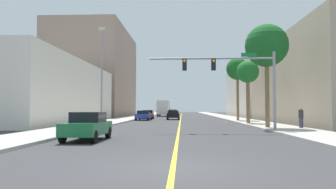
{
  "coord_description": "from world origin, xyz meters",
  "views": [
    {
      "loc": [
        0.27,
        -9.25,
        1.69
      ],
      "look_at": [
        -1.18,
        23.2,
        3.1
      ],
      "focal_mm": 34.12,
      "sensor_mm": 36.0,
      "label": 1
    }
  ],
  "objects_px": {
    "palm_mid": "(248,73)",
    "delivery_truck": "(163,108)",
    "car_red": "(148,114)",
    "car_blue": "(144,115)",
    "pedestrian": "(301,117)",
    "car_green": "(87,126)",
    "car_black": "(173,115)",
    "car_silver": "(173,113)",
    "palm_far": "(237,70)",
    "traffic_signal_mast": "(234,73)",
    "street_lamp": "(102,72)",
    "palm_near": "(267,46)"
  },
  "relations": [
    {
      "from": "palm_mid",
      "to": "car_red",
      "type": "height_order",
      "value": "palm_mid"
    },
    {
      "from": "street_lamp",
      "to": "palm_mid",
      "type": "bearing_deg",
      "value": 23.05
    },
    {
      "from": "car_green",
      "to": "pedestrian",
      "type": "height_order",
      "value": "pedestrian"
    },
    {
      "from": "delivery_truck",
      "to": "car_red",
      "type": "bearing_deg",
      "value": -94.03
    },
    {
      "from": "street_lamp",
      "to": "palm_near",
      "type": "xyz_separation_m",
      "value": [
        14.25,
        -1.88,
        1.8
      ]
    },
    {
      "from": "car_red",
      "to": "traffic_signal_mast",
      "type": "bearing_deg",
      "value": 105.95
    },
    {
      "from": "palm_far",
      "to": "car_blue",
      "type": "relative_size",
      "value": 1.95
    },
    {
      "from": "palm_mid",
      "to": "car_green",
      "type": "height_order",
      "value": "palm_mid"
    },
    {
      "from": "car_blue",
      "to": "palm_far",
      "type": "bearing_deg",
      "value": 169.83
    },
    {
      "from": "pedestrian",
      "to": "car_green",
      "type": "bearing_deg",
      "value": 147.06
    },
    {
      "from": "street_lamp",
      "to": "car_red",
      "type": "bearing_deg",
      "value": 85.75
    },
    {
      "from": "car_red",
      "to": "car_black",
      "type": "xyz_separation_m",
      "value": [
        4.18,
        -3.31,
        -0.02
      ]
    },
    {
      "from": "palm_mid",
      "to": "delivery_truck",
      "type": "xyz_separation_m",
      "value": [
        -11.04,
        33.58,
        -3.73
      ]
    },
    {
      "from": "traffic_signal_mast",
      "to": "palm_near",
      "type": "height_order",
      "value": "palm_near"
    },
    {
      "from": "traffic_signal_mast",
      "to": "pedestrian",
      "type": "xyz_separation_m",
      "value": [
        5.71,
        2.78,
        -3.3
      ]
    },
    {
      "from": "palm_far",
      "to": "car_black",
      "type": "relative_size",
      "value": 1.97
    },
    {
      "from": "palm_mid",
      "to": "delivery_truck",
      "type": "bearing_deg",
      "value": 108.2
    },
    {
      "from": "palm_near",
      "to": "car_red",
      "type": "height_order",
      "value": "palm_near"
    },
    {
      "from": "street_lamp",
      "to": "palm_near",
      "type": "distance_m",
      "value": 14.48
    },
    {
      "from": "palm_far",
      "to": "car_black",
      "type": "xyz_separation_m",
      "value": [
        -8.7,
        5.75,
        -6.12
      ]
    },
    {
      "from": "palm_near",
      "to": "car_blue",
      "type": "relative_size",
      "value": 2.01
    },
    {
      "from": "delivery_truck",
      "to": "traffic_signal_mast",
      "type": "bearing_deg",
      "value": -78.87
    },
    {
      "from": "delivery_truck",
      "to": "palm_mid",
      "type": "bearing_deg",
      "value": -70.48
    },
    {
      "from": "car_green",
      "to": "car_red",
      "type": "relative_size",
      "value": 0.87
    },
    {
      "from": "palm_near",
      "to": "pedestrian",
      "type": "distance_m",
      "value": 6.39
    },
    {
      "from": "car_black",
      "to": "pedestrian",
      "type": "distance_m",
      "value": 24.75
    },
    {
      "from": "car_silver",
      "to": "car_black",
      "type": "xyz_separation_m",
      "value": [
        0.42,
        -13.09,
        -0.04
      ]
    },
    {
      "from": "delivery_truck",
      "to": "street_lamp",
      "type": "bearing_deg",
      "value": -93.39
    },
    {
      "from": "car_silver",
      "to": "pedestrian",
      "type": "relative_size",
      "value": 2.82
    },
    {
      "from": "street_lamp",
      "to": "car_black",
      "type": "xyz_separation_m",
      "value": [
        5.9,
        19.81,
        -4.3
      ]
    },
    {
      "from": "car_silver",
      "to": "pedestrian",
      "type": "height_order",
      "value": "pedestrian"
    },
    {
      "from": "traffic_signal_mast",
      "to": "car_black",
      "type": "bearing_deg",
      "value": 101.58
    },
    {
      "from": "car_black",
      "to": "traffic_signal_mast",
      "type": "bearing_deg",
      "value": -78.99
    },
    {
      "from": "car_blue",
      "to": "car_black",
      "type": "bearing_deg",
      "value": -141.98
    },
    {
      "from": "palm_far",
      "to": "car_silver",
      "type": "bearing_deg",
      "value": 115.82
    },
    {
      "from": "traffic_signal_mast",
      "to": "palm_mid",
      "type": "xyz_separation_m",
      "value": [
        3.28,
        11.31,
        1.21
      ]
    },
    {
      "from": "car_red",
      "to": "car_blue",
      "type": "bearing_deg",
      "value": 88.48
    },
    {
      "from": "car_green",
      "to": "car_silver",
      "type": "bearing_deg",
      "value": -93.28
    },
    {
      "from": "delivery_truck",
      "to": "pedestrian",
      "type": "distance_m",
      "value": 44.22
    },
    {
      "from": "car_blue",
      "to": "palm_mid",
      "type": "bearing_deg",
      "value": 141.4
    },
    {
      "from": "pedestrian",
      "to": "delivery_truck",
      "type": "bearing_deg",
      "value": 42.22
    },
    {
      "from": "palm_mid",
      "to": "car_silver",
      "type": "bearing_deg",
      "value": 108.22
    },
    {
      "from": "street_lamp",
      "to": "car_red",
      "type": "relative_size",
      "value": 1.99
    },
    {
      "from": "traffic_signal_mast",
      "to": "palm_mid",
      "type": "height_order",
      "value": "palm_mid"
    },
    {
      "from": "traffic_signal_mast",
      "to": "car_silver",
      "type": "relative_size",
      "value": 1.97
    },
    {
      "from": "car_silver",
      "to": "car_red",
      "type": "bearing_deg",
      "value": -110.75
    },
    {
      "from": "street_lamp",
      "to": "delivery_truck",
      "type": "distance_m",
      "value": 39.94
    },
    {
      "from": "car_black",
      "to": "street_lamp",
      "type": "bearing_deg",
      "value": -107.16
    },
    {
      "from": "car_green",
      "to": "car_silver",
      "type": "relative_size",
      "value": 0.84
    },
    {
      "from": "car_black",
      "to": "pedestrian",
      "type": "xyz_separation_m",
      "value": [
        10.84,
        -22.24,
        0.25
      ]
    }
  ]
}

